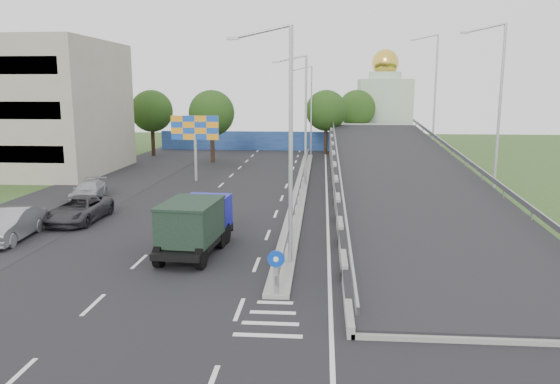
# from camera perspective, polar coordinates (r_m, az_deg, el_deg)

# --- Properties ---
(ground) EXTENTS (160.00, 160.00, 0.00)m
(ground) POSITION_cam_1_polar(r_m,az_deg,el_deg) (18.63, -0.98, -13.54)
(ground) COLOR #2D4C1E
(ground) RESTS_ON ground
(road_surface) EXTENTS (26.00, 90.00, 0.04)m
(road_surface) POSITION_cam_1_polar(r_m,az_deg,el_deg) (37.98, -2.63, -0.95)
(road_surface) COLOR black
(road_surface) RESTS_ON ground
(parking_strip) EXTENTS (8.00, 90.00, 0.05)m
(parking_strip) POSITION_cam_1_polar(r_m,az_deg,el_deg) (41.61, -20.69, -0.61)
(parking_strip) COLOR black
(parking_strip) RESTS_ON ground
(median) EXTENTS (1.00, 44.00, 0.20)m
(median) POSITION_cam_1_polar(r_m,az_deg,el_deg) (41.63, 2.15, 0.23)
(median) COLOR gray
(median) RESTS_ON ground
(overpass_ramp) EXTENTS (10.00, 50.00, 3.50)m
(overpass_ramp) POSITION_cam_1_polar(r_m,az_deg,el_deg) (41.75, 12.51, 2.31)
(overpass_ramp) COLOR gray
(overpass_ramp) RESTS_ON ground
(median_guardrail) EXTENTS (0.09, 44.00, 0.71)m
(median_guardrail) POSITION_cam_1_polar(r_m,az_deg,el_deg) (41.52, 2.15, 1.11)
(median_guardrail) COLOR gray
(median_guardrail) RESTS_ON median
(sign_bollard) EXTENTS (0.64, 0.23, 1.67)m
(sign_bollard) POSITION_cam_1_polar(r_m,az_deg,el_deg) (20.26, -0.41, -8.36)
(sign_bollard) COLOR black
(sign_bollard) RESTS_ON median
(lamp_post_near) EXTENTS (2.74, 0.18, 10.08)m
(lamp_post_near) POSITION_cam_1_polar(r_m,az_deg,el_deg) (23.03, 0.66, 6.11)
(lamp_post_near) COLOR #B2B5B7
(lamp_post_near) RESTS_ON median
(lamp_post_mid) EXTENTS (2.74, 0.18, 10.08)m
(lamp_post_mid) POSITION_cam_1_polar(r_m,az_deg,el_deg) (42.98, 2.46, 8.22)
(lamp_post_mid) COLOR #B2B5B7
(lamp_post_mid) RESTS_ON median
(lamp_post_far) EXTENTS (2.74, 0.18, 10.08)m
(lamp_post_far) POSITION_cam_1_polar(r_m,az_deg,el_deg) (62.96, 3.12, 8.99)
(lamp_post_far) COLOR #B2B5B7
(lamp_post_far) RESTS_ON median
(blue_wall) EXTENTS (30.00, 0.50, 2.40)m
(blue_wall) POSITION_cam_1_polar(r_m,az_deg,el_deg) (69.44, -0.20, 5.35)
(blue_wall) COLOR navy
(blue_wall) RESTS_ON ground
(church) EXTENTS (7.00, 7.00, 13.80)m
(church) POSITION_cam_1_polar(r_m,az_deg,el_deg) (77.40, 10.80, 8.76)
(church) COLOR #B2CCAD
(church) RESTS_ON ground
(billboard) EXTENTS (4.00, 0.24, 5.50)m
(billboard) POSITION_cam_1_polar(r_m,az_deg,el_deg) (46.28, -8.88, 6.26)
(billboard) COLOR #B2B5B7
(billboard) RESTS_ON ground
(tree_left_mid) EXTENTS (4.80, 4.80, 7.60)m
(tree_left_mid) POSITION_cam_1_polar(r_m,az_deg,el_deg) (58.14, -7.15, 8.16)
(tree_left_mid) COLOR black
(tree_left_mid) RESTS_ON ground
(tree_median_far) EXTENTS (4.80, 4.80, 7.60)m
(tree_median_far) POSITION_cam_1_polar(r_m,az_deg,el_deg) (64.96, 4.84, 8.46)
(tree_median_far) COLOR black
(tree_median_far) RESTS_ON ground
(tree_left_far) EXTENTS (4.80, 4.80, 7.60)m
(tree_left_far) POSITION_cam_1_polar(r_m,az_deg,el_deg) (65.00, -13.26, 8.22)
(tree_left_far) COLOR black
(tree_left_far) RESTS_ON ground
(tree_ramp_far) EXTENTS (4.80, 4.80, 7.60)m
(tree_ramp_far) POSITION_cam_1_polar(r_m,az_deg,el_deg) (72.08, 8.03, 8.61)
(tree_ramp_far) COLOR black
(tree_ramp_far) RESTS_ON ground
(dump_truck) EXTENTS (2.69, 6.13, 2.63)m
(dump_truck) POSITION_cam_1_polar(r_m,az_deg,el_deg) (26.00, -8.78, -3.21)
(dump_truck) COLOR black
(dump_truck) RESTS_ON ground
(parked_car_b) EXTENTS (2.09, 5.08, 1.64)m
(parked_car_b) POSITION_cam_1_polar(r_m,az_deg,el_deg) (31.21, -26.39, -3.09)
(parked_car_b) COLOR gray
(parked_car_b) RESTS_ON ground
(parked_car_c) EXTENTS (2.48, 5.30, 1.47)m
(parked_car_c) POSITION_cam_1_polar(r_m,az_deg,el_deg) (33.97, -20.26, -1.73)
(parked_car_c) COLOR #303034
(parked_car_c) RESTS_ON ground
(parked_car_d) EXTENTS (2.58, 4.80, 1.32)m
(parked_car_d) POSITION_cam_1_polar(r_m,az_deg,el_deg) (40.60, -19.37, 0.16)
(parked_car_d) COLOR #9CA0A5
(parked_car_d) RESTS_ON ground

